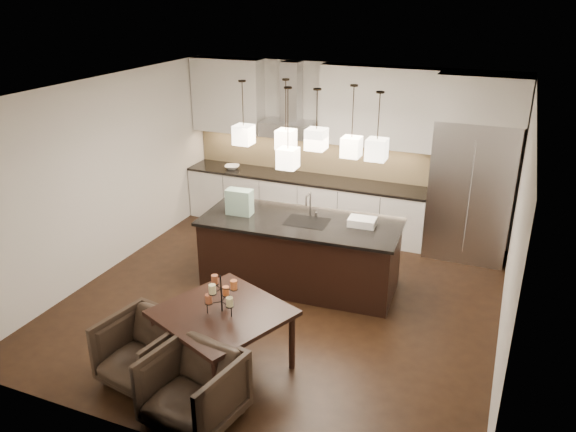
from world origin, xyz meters
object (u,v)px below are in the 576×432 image
at_px(island_body, 300,254).
at_px(refrigerator, 471,190).
at_px(armchair_left, 143,351).
at_px(armchair_right, 193,389).
at_px(dining_table, 224,340).

bearing_deg(island_body, refrigerator, 38.82).
xyz_separation_m(armchair_left, armchair_right, (0.82, -0.34, 0.01)).
bearing_deg(dining_table, refrigerator, 84.21).
distance_m(island_body, armchair_right, 2.94).
xyz_separation_m(refrigerator, dining_table, (-2.13, -3.96, -0.71)).
distance_m(refrigerator, armchair_right, 5.24).
bearing_deg(refrigerator, armchair_left, -122.32).
height_order(dining_table, armchair_left, same).
relative_size(refrigerator, armchair_right, 2.60).
relative_size(dining_table, armchair_right, 1.46).
height_order(dining_table, armchair_right, armchair_right).
relative_size(dining_table, armchair_left, 1.52).
relative_size(island_body, armchair_right, 3.19).
xyz_separation_m(refrigerator, armchair_right, (-2.00, -4.80, -0.70)).
distance_m(armchair_left, armchair_right, 0.89).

